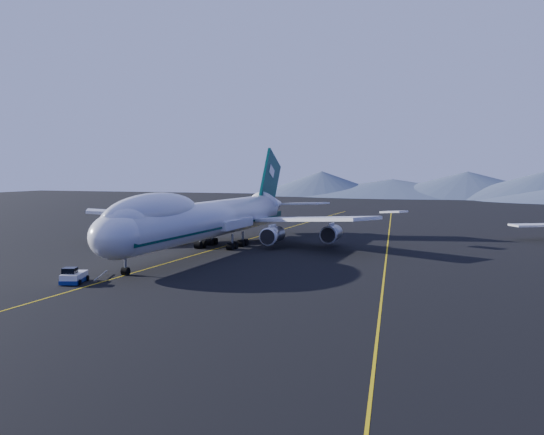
% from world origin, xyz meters
% --- Properties ---
extents(ground, '(500.00, 500.00, 0.00)m').
position_xyz_m(ground, '(0.00, 0.00, 0.00)').
color(ground, black).
rests_on(ground, ground).
extents(taxiway_line_main, '(0.25, 220.00, 0.01)m').
position_xyz_m(taxiway_line_main, '(0.00, 0.00, 0.01)').
color(taxiway_line_main, gold).
rests_on(taxiway_line_main, ground).
extents(taxiway_line_side, '(28.08, 198.09, 0.01)m').
position_xyz_m(taxiway_line_side, '(30.00, 10.00, 0.01)').
color(taxiway_line_side, gold).
rests_on(taxiway_line_side, ground).
extents(boeing_747, '(59.62, 72.43, 19.37)m').
position_xyz_m(boeing_747, '(0.00, 0.03, 5.81)').
color(boeing_747, silver).
rests_on(boeing_747, ground).
extents(pushback_tug, '(3.75, 5.17, 2.03)m').
position_xyz_m(pushback_tug, '(-3.00, -33.56, 0.64)').
color(pushback_tug, silver).
rests_on(pushback_tug, ground).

